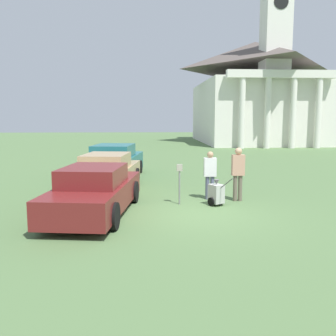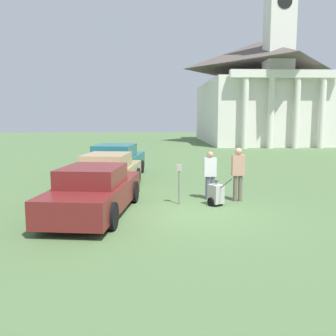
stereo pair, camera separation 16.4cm
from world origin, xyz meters
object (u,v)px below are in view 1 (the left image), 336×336
at_px(parked_car_teal, 115,163).
at_px(parking_meter, 179,176).
at_px(person_worker, 210,172).
at_px(parked_car_maroon, 95,192).
at_px(person_supervisor, 238,170).
at_px(church, 255,90).
at_px(equipment_cart, 216,194).
at_px(parked_car_tan, 107,174).

xyz_separation_m(parked_car_teal, parking_meter, (2.57, -5.51, 0.20)).
distance_m(parked_car_teal, person_worker, 6.07).
relative_size(parked_car_maroon, person_supervisor, 2.87).
bearing_deg(church, parked_car_maroon, -113.62).
distance_m(parked_car_maroon, parking_meter, 2.81).
distance_m(parked_car_maroon, parked_car_teal, 6.62).
xyz_separation_m(parked_car_teal, equipment_cart, (3.74, -5.74, -0.34)).
height_order(parked_car_teal, person_supervisor, person_supervisor).
height_order(parked_car_maroon, parking_meter, parked_car_maroon).
bearing_deg(person_worker, person_supervisor, 163.17).
xyz_separation_m(parking_meter, person_worker, (1.12, 0.69, 0.02)).
height_order(parked_car_tan, parking_meter, parked_car_tan).
relative_size(parking_meter, equipment_cart, 1.32).
bearing_deg(person_worker, parking_meter, 33.47).
bearing_deg(equipment_cart, parking_meter, 140.01).
bearing_deg(parking_meter, person_worker, 31.86).
bearing_deg(parked_car_tan, church, 71.57).
xyz_separation_m(person_supervisor, equipment_cart, (-0.84, -0.62, -0.66)).
height_order(parked_car_teal, church, church).
distance_m(parked_car_maroon, parked_car_tan, 3.39).
xyz_separation_m(parked_car_tan, person_worker, (3.68, -1.59, 0.26)).
distance_m(parked_car_maroon, equipment_cart, 3.85).
distance_m(person_worker, equipment_cart, 1.07).
bearing_deg(equipment_cart, parked_car_maroon, 164.07).
distance_m(parked_car_tan, parked_car_teal, 3.23).
xyz_separation_m(parking_meter, church, (11.02, 29.98, 4.89)).
relative_size(equipment_cart, church, 0.04).
bearing_deg(parked_car_teal, person_supervisor, -40.46).
relative_size(parked_car_tan, equipment_cart, 5.06).
bearing_deg(parked_car_tan, person_supervisor, -14.69).
distance_m(parking_meter, person_worker, 1.31).
bearing_deg(equipment_cart, person_worker, 64.26).
height_order(person_worker, church, church).
height_order(person_supervisor, equipment_cart, person_supervisor).
bearing_deg(parked_car_teal, person_worker, -44.91).
xyz_separation_m(person_worker, church, (9.91, 29.28, 4.87)).
xyz_separation_m(parked_car_maroon, parking_meter, (2.57, 1.10, 0.25)).
height_order(parked_car_tan, person_supervisor, person_supervisor).
xyz_separation_m(parked_car_tan, church, (13.59, 27.69, 5.13)).
bearing_deg(equipment_cart, person_supervisor, 6.93).
xyz_separation_m(equipment_cart, church, (9.85, 30.20, 5.43)).
height_order(person_worker, equipment_cart, person_worker).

